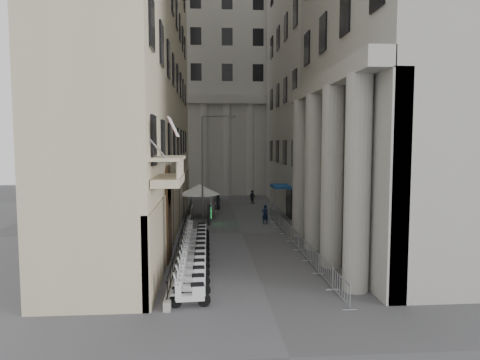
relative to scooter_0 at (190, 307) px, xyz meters
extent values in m
plane|color=#464649|center=(3.36, -4.52, 0.00)|extent=(120.00, 120.00, 0.00)
cube|color=beige|center=(-4.14, 17.48, 17.00)|extent=(5.00, 36.00, 34.00)
cube|color=#A19F98|center=(3.36, 43.48, 15.00)|extent=(22.00, 10.00, 30.00)
cylinder|color=silver|center=(-1.57, 21.13, 1.04)|extent=(0.06, 0.06, 2.08)
cylinder|color=silver|center=(1.09, 21.13, 1.04)|extent=(0.06, 0.06, 2.08)
cylinder|color=silver|center=(-1.57, 23.78, 1.04)|extent=(0.06, 0.06, 2.08)
cylinder|color=silver|center=(1.09, 23.78, 1.04)|extent=(0.06, 0.06, 2.08)
cube|color=white|center=(-0.24, 22.46, 2.13)|extent=(2.84, 2.84, 0.11)
cone|color=white|center=(-0.24, 22.46, 2.61)|extent=(3.79, 3.79, 0.95)
cylinder|color=gray|center=(0.31, 19.53, 4.59)|extent=(0.16, 0.16, 9.17)
cylinder|color=gray|center=(1.59, 19.02, 9.17)|extent=(2.60, 1.12, 0.12)
cube|color=gray|center=(2.76, 18.56, 9.11)|extent=(0.63, 0.44, 0.17)
cube|color=black|center=(0.86, 18.33, 0.86)|extent=(0.31, 0.83, 1.71)
cube|color=#19E54C|center=(0.99, 18.34, 1.05)|extent=(0.08, 0.62, 0.95)
imported|color=black|center=(5.62, 18.27, 0.82)|extent=(0.68, 0.54, 1.63)
imported|color=black|center=(5.84, 30.83, 0.76)|extent=(0.93, 0.93, 1.52)
imported|color=black|center=(1.73, 26.48, 0.89)|extent=(1.03, 0.93, 1.78)
camera|label=1|loc=(0.77, -17.55, 6.87)|focal=32.00mm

